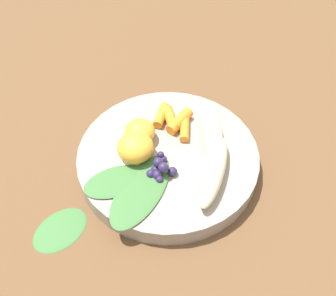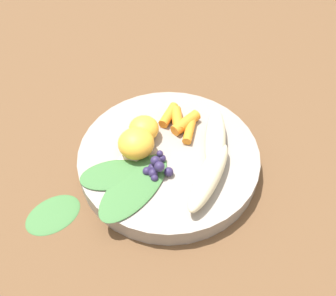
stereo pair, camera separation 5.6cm
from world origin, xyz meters
The scene contains 15 objects.
ground_plane centered at (0.00, 0.00, 0.00)m, with size 2.40×2.40×0.00m, color brown.
bowl centered at (0.00, 0.00, 0.02)m, with size 0.27×0.27×0.03m, color gray.
banana_peeled_left centered at (0.01, -0.07, 0.05)m, with size 0.13×0.03×0.03m, color beige.
banana_peeled_right centered at (-0.06, -0.06, 0.05)m, with size 0.13×0.03×0.03m, color beige.
orange_segment_near centered at (0.00, 0.05, 0.05)m, with size 0.05×0.05×0.04m, color #F4A833.
orange_segment_far centered at (0.03, 0.04, 0.05)m, with size 0.05×0.05×0.03m, color #F4A833.
carrot_front centered at (0.04, -0.03, 0.04)m, with size 0.01×0.01×0.06m, color orange.
carrot_mid_left centered at (0.05, -0.03, 0.04)m, with size 0.02×0.02×0.05m, color orange.
carrot_mid_right centered at (0.06, -0.01, 0.04)m, with size 0.02×0.02×0.05m, color orange.
carrot_rear centered at (0.07, 0.00, 0.04)m, with size 0.02×0.02×0.05m, color orange.
blueberry_pile centered at (-0.04, 0.02, 0.04)m, with size 0.05×0.05×0.03m.
coconut_shred_patch centered at (-0.03, 0.05, 0.03)m, with size 0.05×0.05×0.00m, color white.
kale_leaf_left centered at (-0.04, 0.08, 0.03)m, with size 0.09×0.05×0.01m, color #3D7038.
kale_leaf_right centered at (-0.06, 0.05, 0.03)m, with size 0.13×0.06×0.01m, color #3D7038.
kale_leaf_stray centered at (-0.09, 0.16, 0.00)m, with size 0.08×0.06×0.01m, color #3D7038.
Camera 2 is at (-0.37, -0.00, 0.47)m, focal length 40.54 mm.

